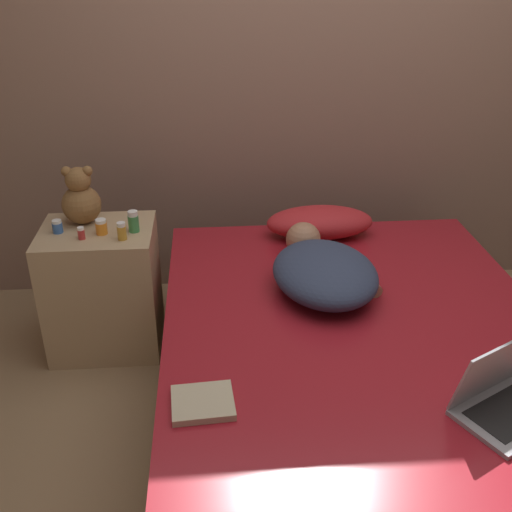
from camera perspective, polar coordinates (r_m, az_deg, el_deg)
name	(u,v)px	position (r m, az deg, el deg)	size (l,w,h in m)	color
ground_plane	(349,415)	(2.68, 8.87, -14.74)	(12.00, 12.00, 0.00)	#937551
wall_back	(315,54)	(3.24, 5.64, 18.63)	(8.00, 0.06, 2.60)	#846656
bed	(353,371)	(2.53, 9.26, -10.72)	(1.55, 1.90, 0.48)	brown
nightstand	(103,289)	(2.99, -14.33, -3.03)	(0.52, 0.43, 0.63)	tan
pillow	(320,222)	(3.01, 6.08, 3.20)	(0.53, 0.26, 0.15)	red
person_lying	(323,270)	(2.55, 6.44, -1.31)	(0.49, 0.72, 0.18)	#2D3851
laptop	(506,395)	(2.08, 22.75, -12.14)	(0.42, 0.37, 0.24)	#9E9EA3
teddy_bear	(81,199)	(2.90, -16.35, 5.27)	(0.18, 0.18, 0.28)	brown
bottle_green	(133,222)	(2.78, -11.60, 3.23)	(0.05, 0.05, 0.10)	#3D8E4C
bottle_orange	(101,227)	(2.79, -14.52, 2.71)	(0.05, 0.05, 0.07)	orange
bottle_amber	(122,231)	(2.71, -12.67, 2.32)	(0.04, 0.04, 0.08)	gold
bottle_red	(81,233)	(2.77, -16.31, 2.09)	(0.03, 0.03, 0.06)	#B72D2D
bottle_blue	(57,227)	(2.86, -18.39, 2.68)	(0.05, 0.05, 0.06)	#3866B2
book	(203,403)	(1.97, -5.09, -13.74)	(0.21, 0.19, 0.02)	#C6B793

